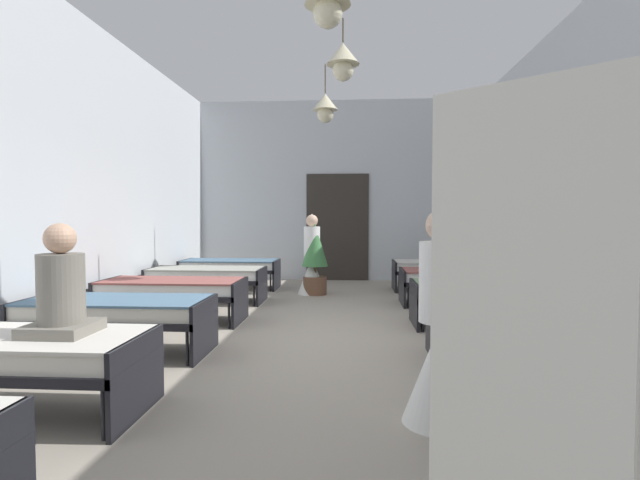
% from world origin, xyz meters
% --- Properties ---
extents(ground_plane, '(6.88, 11.24, 0.10)m').
position_xyz_m(ground_plane, '(0.00, 0.00, -0.05)').
color(ground_plane, '#9E9384').
extents(room_shell, '(6.68, 10.84, 4.05)m').
position_xyz_m(room_shell, '(0.00, 1.31, 2.04)').
color(room_shell, silver).
rests_on(room_shell, ground).
extents(bed_left_row_1, '(1.90, 0.84, 0.57)m').
position_xyz_m(bed_left_row_1, '(-2.09, -2.31, 0.44)').
color(bed_left_row_1, black).
rests_on(bed_left_row_1, ground).
extents(bed_right_row_1, '(1.90, 0.84, 0.57)m').
position_xyz_m(bed_right_row_1, '(2.09, -2.31, 0.44)').
color(bed_right_row_1, black).
rests_on(bed_right_row_1, ground).
extents(bed_left_row_2, '(1.90, 0.84, 0.57)m').
position_xyz_m(bed_left_row_2, '(-2.09, -0.77, 0.44)').
color(bed_left_row_2, black).
rests_on(bed_left_row_2, ground).
extents(bed_right_row_2, '(1.90, 0.84, 0.57)m').
position_xyz_m(bed_right_row_2, '(2.09, -0.77, 0.44)').
color(bed_right_row_2, black).
rests_on(bed_right_row_2, ground).
extents(bed_left_row_3, '(1.90, 0.84, 0.57)m').
position_xyz_m(bed_left_row_3, '(-2.09, 0.77, 0.44)').
color(bed_left_row_3, black).
rests_on(bed_left_row_3, ground).
extents(bed_right_row_3, '(1.90, 0.84, 0.57)m').
position_xyz_m(bed_right_row_3, '(2.09, 0.77, 0.44)').
color(bed_right_row_3, black).
rests_on(bed_right_row_3, ground).
extents(bed_left_row_4, '(1.90, 0.84, 0.57)m').
position_xyz_m(bed_left_row_4, '(-2.09, 2.31, 0.44)').
color(bed_left_row_4, black).
rests_on(bed_left_row_4, ground).
extents(bed_right_row_4, '(1.90, 0.84, 0.57)m').
position_xyz_m(bed_right_row_4, '(2.09, 2.31, 0.44)').
color(bed_right_row_4, black).
rests_on(bed_right_row_4, ground).
extents(bed_left_row_5, '(1.90, 0.84, 0.57)m').
position_xyz_m(bed_left_row_5, '(-2.09, 3.85, 0.44)').
color(bed_left_row_5, black).
rests_on(bed_left_row_5, ground).
extents(bed_right_row_5, '(1.90, 0.84, 0.57)m').
position_xyz_m(bed_right_row_5, '(2.09, 3.85, 0.44)').
color(bed_right_row_5, black).
rests_on(bed_right_row_5, ground).
extents(nurse_near_aisle, '(0.52, 0.52, 1.49)m').
position_xyz_m(nurse_near_aisle, '(-0.41, 3.28, 0.53)').
color(nurse_near_aisle, white).
rests_on(nurse_near_aisle, ground).
extents(nurse_mid_aisle, '(0.52, 0.52, 1.49)m').
position_xyz_m(nurse_mid_aisle, '(0.96, -2.25, 0.53)').
color(nurse_mid_aisle, white).
rests_on(nurse_mid_aisle, ground).
extents(patient_seated_primary, '(0.44, 0.44, 0.80)m').
position_xyz_m(patient_seated_primary, '(-1.74, -2.26, 0.87)').
color(patient_seated_primary, slate).
rests_on(patient_seated_primary, bed_left_row_1).
extents(potted_plant, '(0.48, 0.48, 1.32)m').
position_xyz_m(potted_plant, '(-0.35, 3.23, 0.73)').
color(potted_plant, brown).
rests_on(potted_plant, ground).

